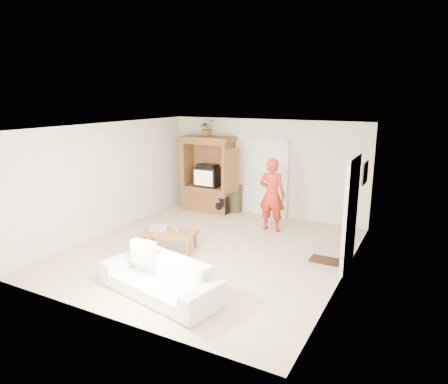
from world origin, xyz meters
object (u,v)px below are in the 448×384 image
(man, at_px, (272,195))
(coffee_table, at_px, (170,234))
(armoire, at_px, (209,179))
(sofa, at_px, (160,278))

(man, relative_size, coffee_table, 1.44)
(armoire, xyz_separation_m, sofa, (1.84, -4.74, -0.60))
(man, distance_m, coffee_table, 2.69)
(man, height_order, coffee_table, man)
(sofa, distance_m, coffee_table, 1.98)
(armoire, distance_m, man, 2.38)
(armoire, relative_size, coffee_table, 1.69)
(man, xyz_separation_m, coffee_table, (-1.42, -2.22, -0.53))
(sofa, height_order, coffee_table, sofa)
(armoire, height_order, sofa, armoire)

